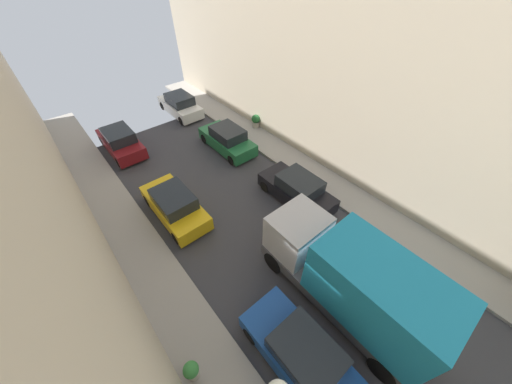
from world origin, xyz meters
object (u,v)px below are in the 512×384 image
object	(u,v)px
parked_car_right_2	(227,139)
potted_plant_1	(256,120)
parked_car_left_3	(121,142)
delivery_truck	(353,280)
parked_car_right_1	(297,190)
parked_car_right_3	(180,105)
parked_car_left_2	(175,205)
parked_car_left_1	(302,355)
potted_plant_2	(192,371)

from	to	relation	value
parked_car_right_2	potted_plant_1	bearing A→B (deg)	14.54
parked_car_left_3	delivery_truck	bearing A→B (deg)	-80.09
parked_car_right_1	parked_car_right_2	xyz separation A→B (m)	(0.00, 6.21, 0.00)
parked_car_right_3	parked_car_left_2	bearing A→B (deg)	-119.86
parked_car_left_1	parked_car_right_3	world-z (taller)	same
parked_car_right_3	delivery_truck	size ratio (longest dim) A/B	0.64
parked_car_left_3	parked_car_right_2	bearing A→B (deg)	-38.00
parked_car_left_1	parked_car_right_3	distance (m)	18.66
parked_car_left_2	potted_plant_1	distance (m)	9.33
parked_car_right_2	potted_plant_2	bearing A→B (deg)	-130.64
parked_car_right_3	potted_plant_1	size ratio (longest dim) A/B	4.54
potted_plant_1	parked_car_right_3	bearing A→B (deg)	119.18
parked_car_left_2	parked_car_right_3	distance (m)	10.84
parked_car_left_1	potted_plant_1	xyz separation A→B (m)	(8.47, 12.36, -0.07)
parked_car_left_1	potted_plant_2	bearing A→B (deg)	146.81
parked_car_left_2	parked_car_right_2	distance (m)	6.23
parked_car_left_3	delivery_truck	xyz separation A→B (m)	(2.70, -15.46, 1.07)
parked_car_left_3	parked_car_right_1	world-z (taller)	same
parked_car_right_1	parked_car_right_2	world-z (taller)	same
parked_car_right_2	parked_car_right_1	bearing A→B (deg)	-90.00
parked_car_right_1	delivery_truck	size ratio (longest dim) A/B	0.64
parked_car_left_2	parked_car_left_3	world-z (taller)	same
potted_plant_2	potted_plant_1	bearing A→B (deg)	42.62
parked_car_left_3	parked_car_right_1	distance (m)	11.75
potted_plant_1	potted_plant_2	world-z (taller)	potted_plant_1
parked_car_right_3	delivery_truck	bearing A→B (deg)	-98.75
parked_car_right_3	potted_plant_1	xyz separation A→B (m)	(3.07, -5.51, -0.07)
parked_car_left_1	parked_car_right_3	xyz separation A→B (m)	(5.40, 17.86, 0.00)
parked_car_left_3	potted_plant_2	world-z (taller)	parked_car_left_3
parked_car_left_1	parked_car_left_2	world-z (taller)	same
delivery_truck	potted_plant_1	size ratio (longest dim) A/B	7.13
parked_car_left_1	delivery_truck	xyz separation A→B (m)	(2.70, 0.32, 1.07)
parked_car_right_1	potted_plant_1	distance (m)	7.65
delivery_truck	potted_plant_2	bearing A→B (deg)	164.31
parked_car_right_1	potted_plant_1	bearing A→B (deg)	66.32
parked_car_right_1	parked_car_right_2	bearing A→B (deg)	90.00
parked_car_right_3	delivery_truck	xyz separation A→B (m)	(-2.70, -17.54, 1.07)
parked_car_left_1	parked_car_right_2	bearing A→B (deg)	64.96
parked_car_left_2	parked_car_right_1	distance (m)	6.23
parked_car_left_3	potted_plant_1	bearing A→B (deg)	-21.98
delivery_truck	parked_car_right_3	bearing A→B (deg)	81.25
parked_car_right_1	parked_car_right_3	size ratio (longest dim) A/B	1.00
parked_car_left_2	parked_car_right_2	bearing A→B (deg)	29.87
parked_car_left_1	parked_car_right_2	size ratio (longest dim) A/B	1.00
parked_car_left_2	parked_car_right_3	world-z (taller)	same
parked_car_right_2	parked_car_right_3	bearing A→B (deg)	90.00
parked_car_left_2	parked_car_right_1	world-z (taller)	same
parked_car_right_1	parked_car_right_3	distance (m)	12.52
parked_car_right_2	parked_car_right_3	world-z (taller)	same
parked_car_left_3	parked_car_right_3	world-z (taller)	same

